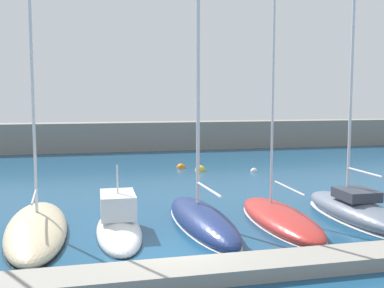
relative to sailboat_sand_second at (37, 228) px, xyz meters
name	(u,v)px	position (x,y,z in m)	size (l,w,h in m)	color
ground_plane	(176,256)	(5.11, -4.03, -0.22)	(120.00, 120.00, 0.00)	navy
dock_pier	(190,272)	(5.11, -6.18, 0.01)	(25.66, 1.66, 0.46)	gray
breakwater_seawall	(115,137)	(5.11, 29.70, 1.29)	(108.00, 3.05, 3.02)	gray
sailboat_sand_second	(37,228)	(0.00, 0.00, 0.00)	(2.86, 9.01, 13.75)	beige
motorboat_white_third	(119,226)	(3.33, -0.75, 0.09)	(1.97, 6.26, 3.24)	white
sailboat_navy_fourth	(202,218)	(6.97, -0.50, 0.13)	(2.39, 8.19, 15.18)	navy
sailboat_red_fifth	(280,217)	(10.50, -0.84, 0.07)	(2.59, 7.81, 16.84)	#B72D28
sailboat_slate_sixth	(355,208)	(14.21, -0.91, 0.27)	(2.28, 7.63, 16.40)	slate
mooring_buoy_white	(254,171)	(14.59, 13.11, -0.22)	(0.54, 0.54, 0.54)	white
mooring_buoy_orange	(181,168)	(9.50, 16.07, -0.22)	(0.73, 0.73, 0.73)	orange
mooring_buoy_yellow	(200,171)	(10.67, 14.39, -0.22)	(0.83, 0.83, 0.83)	yellow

